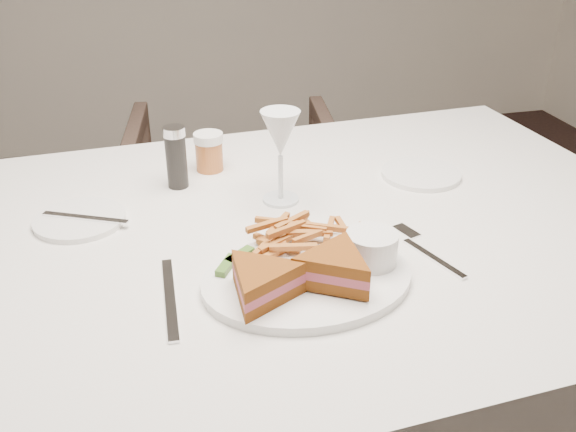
{
  "coord_description": "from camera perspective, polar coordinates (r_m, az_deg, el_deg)",
  "views": [
    {
      "loc": [
        0.03,
        -0.82,
        1.29
      ],
      "look_at": [
        0.26,
        0.07,
        0.8
      ],
      "focal_mm": 40.0,
      "sensor_mm": 36.0,
      "label": 1
    }
  ],
  "objects": [
    {
      "name": "table",
      "position": [
        1.34,
        -0.54,
        -15.29
      ],
      "size": [
        1.48,
        1.04,
        0.75
      ],
      "primitive_type": "cube",
      "rotation": [
        0.0,
        0.0,
        0.06
      ],
      "color": "silver",
      "rests_on": "ground"
    },
    {
      "name": "chair_far",
      "position": [
        2.1,
        -4.72,
        1.05
      ],
      "size": [
        0.74,
        0.7,
        0.68
      ],
      "primitive_type": "imported",
      "rotation": [
        0.0,
        0.0,
        3.0
      ],
      "color": "#45332A",
      "rests_on": "ground"
    },
    {
      "name": "table_setting",
      "position": [
        1.03,
        0.1,
        -1.12
      ],
      "size": [
        0.83,
        0.63,
        0.18
      ],
      "color": "white",
      "rests_on": "table"
    }
  ]
}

